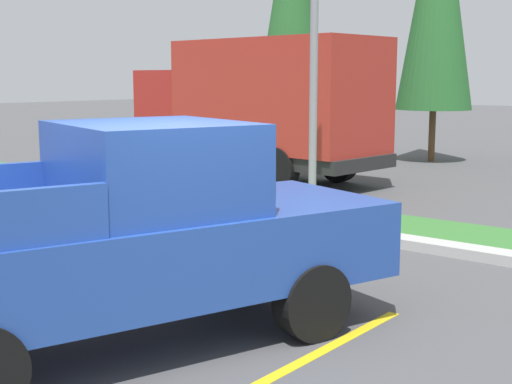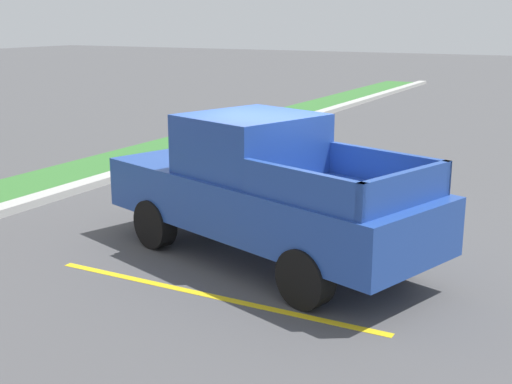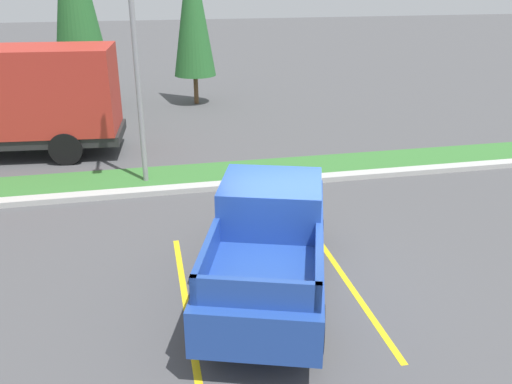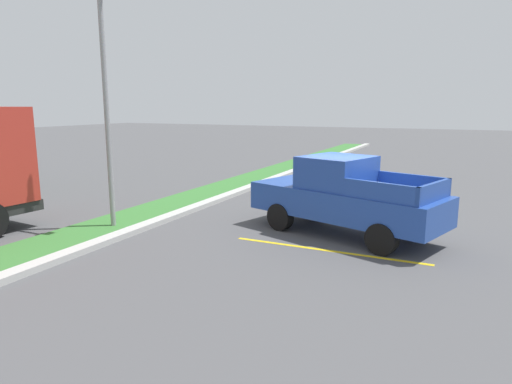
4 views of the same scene
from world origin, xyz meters
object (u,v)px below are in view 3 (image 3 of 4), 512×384
at_px(cargo_truck_distant, 12,99).
at_px(street_light, 135,49).
at_px(pickup_truck_main, 270,241).
at_px(cypress_tree_center, 193,7).

distance_m(cargo_truck_distant, street_light, 5.53).
bearing_deg(street_light, cargo_truck_distant, 138.28).
xyz_separation_m(pickup_truck_main, street_light, (-2.13, 5.95, 2.65)).
xyz_separation_m(pickup_truck_main, cypress_tree_center, (0.31, 15.54, 3.07)).
bearing_deg(cypress_tree_center, cargo_truck_distant, -135.91).
bearing_deg(street_light, cypress_tree_center, 75.74).
bearing_deg(pickup_truck_main, cypress_tree_center, 88.85).
bearing_deg(cargo_truck_distant, pickup_truck_main, -57.41).
height_order(pickup_truck_main, street_light, street_light).
bearing_deg(cargo_truck_distant, cypress_tree_center, 44.09).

